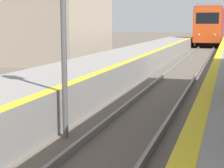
# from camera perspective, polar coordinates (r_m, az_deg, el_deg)

# --- Properties ---
(train) EXTENTS (2.71, 18.71, 4.35)m
(train) POSITION_cam_1_polar(r_m,az_deg,el_deg) (47.15, 14.91, 8.64)
(train) COLOR black
(train) RESTS_ON ground
(station_building) EXTENTS (11.98, 8.00, 5.43)m
(station_building) POSITION_cam_1_polar(r_m,az_deg,el_deg) (26.02, -14.84, 9.50)
(station_building) COLOR tan
(station_building) RESTS_ON ground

